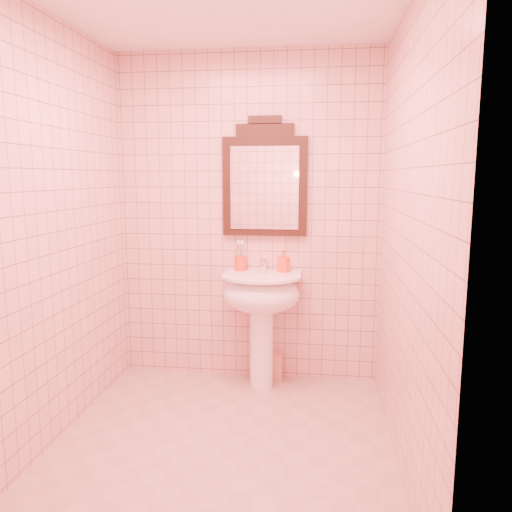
# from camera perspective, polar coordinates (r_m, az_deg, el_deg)

# --- Properties ---
(floor) EXTENTS (2.20, 2.20, 0.00)m
(floor) POSITION_cam_1_polar(r_m,az_deg,el_deg) (3.15, -3.96, -20.95)
(floor) COLOR tan
(floor) RESTS_ON ground
(back_wall) EXTENTS (2.00, 0.02, 2.50)m
(back_wall) POSITION_cam_1_polar(r_m,az_deg,el_deg) (3.82, -0.97, 4.22)
(back_wall) COLOR #D19992
(back_wall) RESTS_ON floor
(pedestal_sink) EXTENTS (0.58, 0.58, 0.86)m
(pedestal_sink) POSITION_cam_1_polar(r_m,az_deg,el_deg) (3.68, 0.63, -5.27)
(pedestal_sink) COLOR white
(pedestal_sink) RESTS_ON floor
(faucet) EXTENTS (0.04, 0.16, 0.11)m
(faucet) POSITION_cam_1_polar(r_m,az_deg,el_deg) (3.76, 0.88, -0.94)
(faucet) COLOR white
(faucet) RESTS_ON pedestal_sink
(mirror) EXTENTS (0.63, 0.06, 0.88)m
(mirror) POSITION_cam_1_polar(r_m,az_deg,el_deg) (3.77, 1.01, 8.54)
(mirror) COLOR black
(mirror) RESTS_ON back_wall
(toothbrush_cup) EXTENTS (0.09, 0.09, 0.21)m
(toothbrush_cup) POSITION_cam_1_polar(r_m,az_deg,el_deg) (3.80, -1.78, -0.81)
(toothbrush_cup) COLOR red
(toothbrush_cup) RESTS_ON pedestal_sink
(soap_dispenser) EXTENTS (0.10, 0.10, 0.17)m
(soap_dispenser) POSITION_cam_1_polar(r_m,az_deg,el_deg) (3.74, 3.16, -0.61)
(soap_dispenser) COLOR #FA3C15
(soap_dispenser) RESTS_ON pedestal_sink
(towel) EXTENTS (0.18, 0.12, 0.22)m
(towel) POSITION_cam_1_polar(r_m,az_deg,el_deg) (4.01, 1.68, -12.38)
(towel) COLOR tan
(towel) RESTS_ON floor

